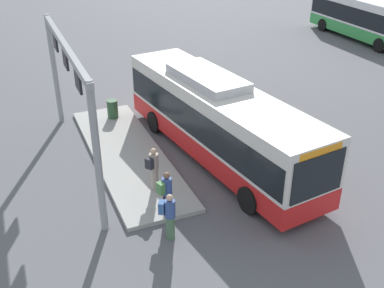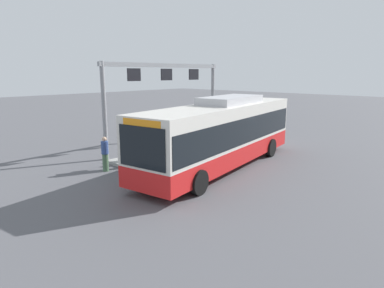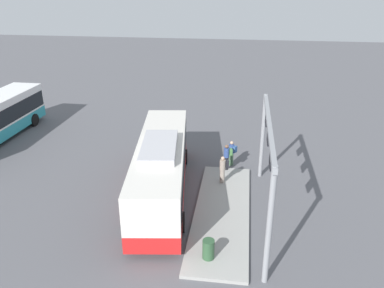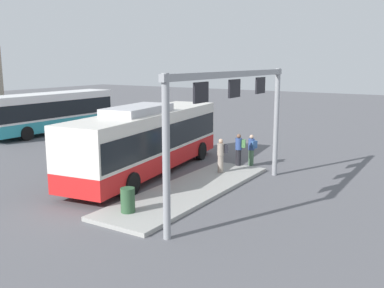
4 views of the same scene
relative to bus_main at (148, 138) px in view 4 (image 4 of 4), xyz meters
name	(u,v)px [view 4 (image 4 of 4)]	position (x,y,z in m)	size (l,w,h in m)	color
ground_plane	(149,173)	(0.01, 0.00, -1.81)	(120.00, 120.00, 0.00)	#56565B
platform_curb	(191,190)	(-1.52, -3.48, -1.73)	(10.00, 2.80, 0.16)	#9E9E99
bus_main	(148,138)	(0.00, 0.00, 0.00)	(11.59, 3.99, 3.46)	red
bus_background_right	(51,110)	(5.82, 13.99, -0.03)	(10.80, 2.85, 3.10)	teal
person_boarding	(252,149)	(4.26, -3.70, -0.92)	(0.53, 0.61, 1.67)	#476B4C
person_waiting_near	(239,149)	(3.28, -3.43, -0.76)	(0.46, 0.59, 1.67)	black
person_waiting_mid	(221,154)	(1.56, -3.30, -0.76)	(0.55, 0.60, 1.67)	gray
platform_sign_gantry	(234,107)	(-1.59, -5.51, 1.95)	(9.55, 0.24, 5.20)	gray
trash_bin	(128,200)	(-5.25, -3.14, -1.20)	(0.52, 0.52, 0.90)	#2D5133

